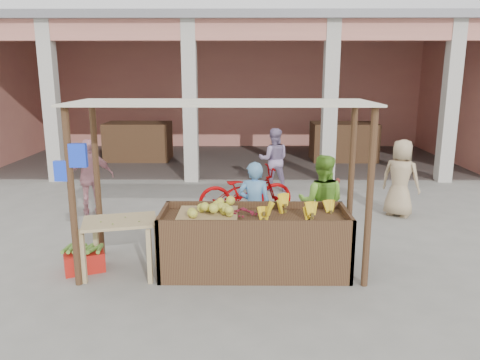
{
  "coord_description": "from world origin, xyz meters",
  "views": [
    {
      "loc": [
        0.35,
        -6.2,
        2.77
      ],
      "look_at": [
        0.29,
        1.2,
        1.05
      ],
      "focal_mm": 35.0,
      "sensor_mm": 36.0,
      "label": 1
    }
  ],
  "objects_px": {
    "side_table": "(120,230)",
    "vendor_blue": "(254,204)",
    "fruit_stall": "(254,244)",
    "vendor_green": "(321,200)",
    "red_crate": "(84,261)",
    "motorcycle": "(246,190)"
  },
  "relations": [
    {
      "from": "side_table",
      "to": "motorcycle",
      "type": "xyz_separation_m",
      "value": [
        1.73,
        2.77,
        -0.15
      ]
    },
    {
      "from": "vendor_blue",
      "to": "vendor_green",
      "type": "height_order",
      "value": "vendor_green"
    },
    {
      "from": "vendor_green",
      "to": "side_table",
      "type": "bearing_deg",
      "value": 32.06
    },
    {
      "from": "side_table",
      "to": "vendor_green",
      "type": "bearing_deg",
      "value": 4.72
    },
    {
      "from": "motorcycle",
      "to": "vendor_blue",
      "type": "bearing_deg",
      "value": 170.57
    },
    {
      "from": "fruit_stall",
      "to": "motorcycle",
      "type": "relative_size",
      "value": 1.34
    },
    {
      "from": "red_crate",
      "to": "vendor_green",
      "type": "relative_size",
      "value": 0.34
    },
    {
      "from": "fruit_stall",
      "to": "vendor_green",
      "type": "distance_m",
      "value": 1.43
    },
    {
      "from": "side_table",
      "to": "vendor_blue",
      "type": "relative_size",
      "value": 0.73
    },
    {
      "from": "vendor_green",
      "to": "motorcycle",
      "type": "distance_m",
      "value": 2.16
    },
    {
      "from": "red_crate",
      "to": "vendor_blue",
      "type": "xyz_separation_m",
      "value": [
        2.43,
        0.79,
        0.63
      ]
    },
    {
      "from": "fruit_stall",
      "to": "side_table",
      "type": "relative_size",
      "value": 2.34
    },
    {
      "from": "motorcycle",
      "to": "fruit_stall",
      "type": "bearing_deg",
      "value": 169.12
    },
    {
      "from": "fruit_stall",
      "to": "motorcycle",
      "type": "bearing_deg",
      "value": 92.51
    },
    {
      "from": "fruit_stall",
      "to": "side_table",
      "type": "height_order",
      "value": "fruit_stall"
    },
    {
      "from": "red_crate",
      "to": "vendor_green",
      "type": "height_order",
      "value": "vendor_green"
    },
    {
      "from": "red_crate",
      "to": "motorcycle",
      "type": "relative_size",
      "value": 0.28
    },
    {
      "from": "vendor_green",
      "to": "red_crate",
      "type": "bearing_deg",
      "value": 27.14
    },
    {
      "from": "side_table",
      "to": "vendor_blue",
      "type": "distance_m",
      "value": 2.07
    },
    {
      "from": "fruit_stall",
      "to": "vendor_blue",
      "type": "relative_size",
      "value": 1.7
    },
    {
      "from": "vendor_green",
      "to": "motorcycle",
      "type": "xyz_separation_m",
      "value": [
        -1.18,
        1.78,
        -0.3
      ]
    },
    {
      "from": "red_crate",
      "to": "vendor_green",
      "type": "xyz_separation_m",
      "value": [
        3.49,
        0.86,
        0.66
      ]
    }
  ]
}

